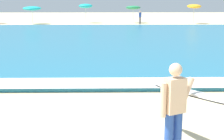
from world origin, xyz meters
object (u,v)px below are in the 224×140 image
beach_umbrella_2 (86,6)px  beach_umbrella_4 (194,6)px  beach_umbrella_3 (133,8)px  surfer_with_board (186,102)px  beach_umbrella_1 (32,8)px  beachgoer_near_row_left (140,17)px

beach_umbrella_2 → beach_umbrella_4: bearing=-6.5°
beach_umbrella_3 → beach_umbrella_4: 7.55m
surfer_with_board → beach_umbrella_2: 37.75m
beach_umbrella_1 → beach_umbrella_2: bearing=16.5°
beach_umbrella_4 → beachgoer_near_row_left: beach_umbrella_4 is taller
surfer_with_board → beach_umbrella_4: 37.27m
beach_umbrella_1 → beachgoer_near_row_left: bearing=-0.5°
surfer_with_board → beach_umbrella_1: beach_umbrella_1 is taller
beachgoer_near_row_left → beach_umbrella_2: bearing=163.4°
beach_umbrella_2 → beachgoer_near_row_left: beach_umbrella_2 is taller
beach_umbrella_4 → beachgoer_near_row_left: bearing=-176.0°
beach_umbrella_1 → surfer_with_board: bearing=-73.9°
surfer_with_board → beach_umbrella_1: bearing=106.1°
beach_umbrella_2 → beach_umbrella_4: size_ratio=1.00×
beach_umbrella_4 → surfer_with_board: bearing=-104.9°
beach_umbrella_4 → beach_umbrella_1: bearing=-179.0°
beach_umbrella_3 → beachgoer_near_row_left: size_ratio=1.40×
beach_umbrella_2 → beach_umbrella_4: (13.46, -1.53, -0.02)m
beach_umbrella_1 → beach_umbrella_3: 12.58m
beach_umbrella_2 → beachgoer_near_row_left: (6.74, -2.01, -1.31)m
beach_umbrella_3 → beach_umbrella_2: bearing=179.4°
beach_umbrella_2 → beach_umbrella_4: beach_umbrella_2 is taller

